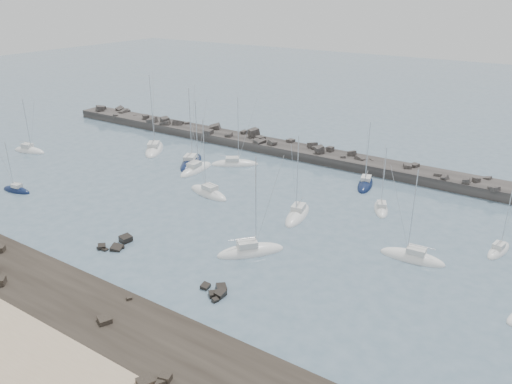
% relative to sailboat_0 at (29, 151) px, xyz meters
% --- Properties ---
extents(ground, '(400.00, 400.00, 0.00)m').
position_rel_sailboat_0_xyz_m(ground, '(50.02, -9.11, -0.16)').
color(ground, slate).
rests_on(ground, ground).
extents(rock_shelf, '(140.00, 12.00, 2.04)m').
position_rel_sailboat_0_xyz_m(rock_shelf, '(49.79, -31.12, -0.14)').
color(rock_shelf, black).
rests_on(rock_shelf, ground).
extents(rock_cluster_near, '(3.55, 4.74, 1.58)m').
position_rel_sailboat_0_xyz_m(rock_cluster_near, '(46.60, -18.16, -0.01)').
color(rock_cluster_near, black).
rests_on(rock_cluster_near, ground).
extents(rock_cluster_far, '(3.58, 3.44, 1.42)m').
position_rel_sailboat_0_xyz_m(rock_cluster_far, '(64.52, -19.54, -0.05)').
color(rock_cluster_far, black).
rests_on(rock_cluster_far, ground).
extents(breakwater, '(115.00, 7.10, 5.14)m').
position_rel_sailboat_0_xyz_m(breakwater, '(42.33, 28.89, 0.15)').
color(breakwater, '#302D2A').
rests_on(breakwater, ground).
extents(sailboat_0, '(7.95, 3.92, 12.31)m').
position_rel_sailboat_0_xyz_m(sailboat_0, '(0.00, 0.00, 0.00)').
color(sailboat_0, white).
rests_on(sailboat_0, ground).
extents(sailboat_1, '(8.84, 10.79, 16.97)m').
position_rel_sailboat_0_xyz_m(sailboat_1, '(21.27, 15.05, -0.00)').
color(sailboat_1, white).
rests_on(sailboat_1, ground).
extents(sailboat_2, '(6.01, 2.63, 9.44)m').
position_rel_sailboat_0_xyz_m(sailboat_2, '(17.63, -14.23, -0.02)').
color(sailboat_2, '#0F1C40').
rests_on(sailboat_2, ground).
extents(sailboat_3, '(3.24, 9.12, 14.32)m').
position_rel_sailboat_0_xyz_m(sailboat_3, '(36.58, 10.34, -0.00)').
color(sailboat_3, white).
rests_on(sailboat_3, ground).
extents(sailboat_4, '(9.16, 7.51, 14.35)m').
position_rel_sailboat_0_xyz_m(sailboat_4, '(40.75, 17.07, -0.02)').
color(sailboat_4, white).
rests_on(sailboat_4, ground).
extents(sailboat_5, '(9.05, 4.42, 13.82)m').
position_rel_sailboat_0_xyz_m(sailboat_5, '(45.66, 2.70, -0.01)').
color(sailboat_5, white).
rests_on(sailboat_5, ground).
extents(sailboat_6, '(4.41, 9.07, 13.80)m').
position_rel_sailboat_0_xyz_m(sailboat_6, '(62.23, 3.41, -0.01)').
color(sailboat_6, white).
rests_on(sailboat_6, ground).
extents(sailboat_7, '(8.01, 8.63, 14.36)m').
position_rel_sailboat_0_xyz_m(sailboat_7, '(62.55, -9.80, -0.00)').
color(sailboat_7, white).
rests_on(sailboat_7, ground).
extents(sailboat_8, '(4.25, 8.21, 12.50)m').
position_rel_sailboat_0_xyz_m(sailboat_8, '(66.06, 20.83, -0.02)').
color(sailboat_8, '#0F1C40').
rests_on(sailboat_8, ground).
extents(sailboat_9, '(8.43, 3.18, 13.20)m').
position_rel_sailboat_0_xyz_m(sailboat_9, '(80.70, 0.31, -0.01)').
color(sailboat_9, white).
rests_on(sailboat_9, ground).
extents(sailboat_10, '(4.63, 6.98, 10.74)m').
position_rel_sailboat_0_xyz_m(sailboat_10, '(71.97, 12.60, -0.02)').
color(sailboat_10, white).
rests_on(sailboat_10, ground).
extents(sailboat_12, '(2.96, 6.25, 9.69)m').
position_rel_sailboat_0_xyz_m(sailboat_12, '(89.57, 8.40, -0.02)').
color(sailboat_12, white).
rests_on(sailboat_12, ground).
extents(sailboat_13, '(6.86, 10.42, 15.83)m').
position_rel_sailboat_0_xyz_m(sailboat_13, '(33.18, 12.94, -0.00)').
color(sailboat_13, '#0F1C40').
rests_on(sailboat_13, ground).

